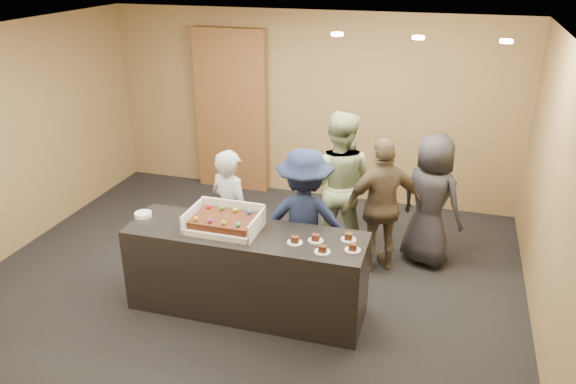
% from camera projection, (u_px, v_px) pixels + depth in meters
% --- Properties ---
extents(room, '(6.04, 6.00, 2.70)m').
position_uv_depth(room, '(248.00, 166.00, 5.92)').
color(room, black).
rests_on(room, ground).
extents(serving_counter, '(2.41, 0.73, 0.90)m').
position_uv_depth(serving_counter, '(246.00, 272.00, 5.69)').
color(serving_counter, black).
rests_on(serving_counter, floor).
extents(storage_cabinet, '(1.11, 0.15, 2.43)m').
position_uv_depth(storage_cabinet, '(231.00, 111.00, 8.40)').
color(storage_cabinet, brown).
rests_on(storage_cabinet, floor).
extents(cake_box, '(0.71, 0.49, 0.21)m').
position_uv_depth(cake_box, '(225.00, 224.00, 5.57)').
color(cake_box, white).
rests_on(cake_box, serving_counter).
extents(sheet_cake, '(0.61, 0.42, 0.12)m').
position_uv_depth(sheet_cake, '(224.00, 220.00, 5.53)').
color(sheet_cake, '#3C1C0D').
rests_on(sheet_cake, cake_box).
extents(plate_stack, '(0.18, 0.18, 0.04)m').
position_uv_depth(plate_stack, '(143.00, 215.00, 5.82)').
color(plate_stack, white).
rests_on(plate_stack, serving_counter).
extents(slice_a, '(0.15, 0.15, 0.07)m').
position_uv_depth(slice_a, '(295.00, 241.00, 5.30)').
color(slice_a, white).
rests_on(slice_a, serving_counter).
extents(slice_b, '(0.15, 0.15, 0.07)m').
position_uv_depth(slice_b, '(316.00, 239.00, 5.34)').
color(slice_b, white).
rests_on(slice_b, serving_counter).
extents(slice_c, '(0.15, 0.15, 0.07)m').
position_uv_depth(slice_c, '(323.00, 250.00, 5.14)').
color(slice_c, white).
rests_on(slice_c, serving_counter).
extents(slice_d, '(0.15, 0.15, 0.07)m').
position_uv_depth(slice_d, '(349.00, 238.00, 5.36)').
color(slice_d, white).
rests_on(slice_d, serving_counter).
extents(slice_e, '(0.15, 0.15, 0.07)m').
position_uv_depth(slice_e, '(353.00, 248.00, 5.17)').
color(slice_e, white).
rests_on(slice_e, serving_counter).
extents(person_server_grey, '(0.65, 0.55, 1.51)m').
position_uv_depth(person_server_grey, '(231.00, 214.00, 6.22)').
color(person_server_grey, '#A8A8AD').
rests_on(person_server_grey, floor).
extents(person_sage_man, '(0.87, 0.68, 1.78)m').
position_uv_depth(person_sage_man, '(338.00, 184.00, 6.67)').
color(person_sage_man, '#98A979').
rests_on(person_sage_man, floor).
extents(person_navy_man, '(1.12, 0.76, 1.61)m').
position_uv_depth(person_navy_man, '(304.00, 222.00, 5.93)').
color(person_navy_man, '#172142').
rests_on(person_navy_man, floor).
extents(person_brown_extra, '(1.00, 0.80, 1.59)m').
position_uv_depth(person_brown_extra, '(382.00, 206.00, 6.32)').
color(person_brown_extra, brown).
rests_on(person_brown_extra, floor).
extents(person_dark_suit, '(0.92, 0.82, 1.59)m').
position_uv_depth(person_dark_suit, '(431.00, 200.00, 6.46)').
color(person_dark_suit, '#27272C').
rests_on(person_dark_suit, floor).
extents(ceiling_spotlights, '(1.72, 0.12, 0.03)m').
position_uv_depth(ceiling_spotlights, '(418.00, 38.00, 5.40)').
color(ceiling_spotlights, '#FFEAC6').
rests_on(ceiling_spotlights, ceiling).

